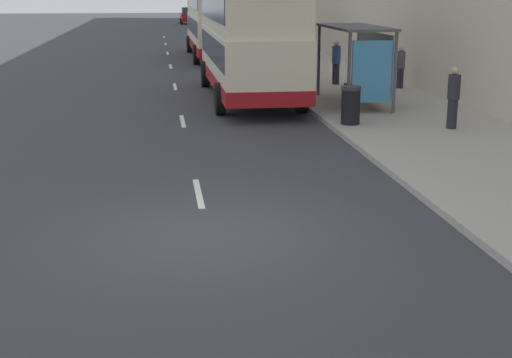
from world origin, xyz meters
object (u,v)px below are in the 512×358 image
object	(u,v)px
pedestrian_1	(336,62)
double_decker_bus_near	(248,33)
double_decker_bus_ahead	(215,16)
pedestrian_at_shelter	(401,67)
car_0	(189,16)
pedestrian_2	(453,97)
bus_shelter	(363,50)
litter_bin	(351,105)

from	to	relation	value
pedestrian_1	double_decker_bus_near	bearing A→B (deg)	-147.09
double_decker_bus_ahead	pedestrian_at_shelter	distance (m)	15.78
double_decker_bus_ahead	car_0	distance (m)	40.79
pedestrian_at_shelter	pedestrian_2	xyz separation A→B (m)	(-1.29, -7.95, 0.04)
car_0	pedestrian_2	distance (m)	63.46
car_0	pedestrian_2	bearing A→B (deg)	-86.42
car_0	pedestrian_1	bearing A→B (deg)	-86.67
pedestrian_1	pedestrian_2	size ratio (longest dim) A/B	1.03
double_decker_bus_near	pedestrian_2	xyz separation A→B (m)	(4.59, -6.94, -1.30)
double_decker_bus_ahead	car_0	bearing A→B (deg)	89.32
pedestrian_at_shelter	double_decker_bus_ahead	bearing A→B (deg)	111.43
car_0	double_decker_bus_ahead	bearing A→B (deg)	-90.68
double_decker_bus_ahead	car_0	size ratio (longest dim) A/B	2.49
bus_shelter	car_0	size ratio (longest dim) A/B	0.93
bus_shelter	pedestrian_2	xyz separation A→B (m)	(1.30, -4.20, -0.89)
car_0	pedestrian_1	xyz separation A→B (m)	(3.14, -53.96, 0.12)
bus_shelter	pedestrian_1	size ratio (longest dim) A/B	2.47
bus_shelter	car_0	xyz separation A→B (m)	(-2.67, 59.14, -0.98)
pedestrian_at_shelter	car_0	bearing A→B (deg)	95.42
car_0	pedestrian_at_shelter	distance (m)	55.64
car_0	double_decker_bus_near	bearing A→B (deg)	-90.64
double_decker_bus_near	double_decker_bus_ahead	distance (m)	15.63
litter_bin	bus_shelter	bearing A→B (deg)	69.13
pedestrian_at_shelter	pedestrian_1	xyz separation A→B (m)	(-2.12, 1.44, 0.07)
double_decker_bus_near	car_0	bearing A→B (deg)	89.36
double_decker_bus_ahead	pedestrian_at_shelter	bearing A→B (deg)	-68.57
double_decker_bus_near	car_0	xyz separation A→B (m)	(0.63, 56.40, -1.39)
pedestrian_1	car_0	bearing A→B (deg)	93.33
pedestrian_at_shelter	litter_bin	world-z (taller)	pedestrian_at_shelter
double_decker_bus_ahead	pedestrian_1	distance (m)	13.74
double_decker_bus_ahead	bus_shelter	bearing A→B (deg)	-80.26
pedestrian_1	pedestrian_2	world-z (taller)	pedestrian_1
double_decker_bus_ahead	pedestrian_2	distance (m)	23.05
bus_shelter	pedestrian_at_shelter	xyz separation A→B (m)	(2.59, 3.74, -0.93)
pedestrian_at_shelter	litter_bin	size ratio (longest dim) A/B	1.49
double_decker_bus_ahead	pedestrian_at_shelter	world-z (taller)	double_decker_bus_ahead
double_decker_bus_ahead	litter_bin	world-z (taller)	double_decker_bus_ahead
bus_shelter	pedestrian_at_shelter	distance (m)	4.65
double_decker_bus_ahead	litter_bin	xyz separation A→B (m)	(1.93, -21.58, -1.62)
car_0	pedestrian_2	size ratio (longest dim) A/B	2.74
bus_shelter	double_decker_bus_ahead	world-z (taller)	double_decker_bus_ahead
car_0	pedestrian_at_shelter	bearing A→B (deg)	-84.58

